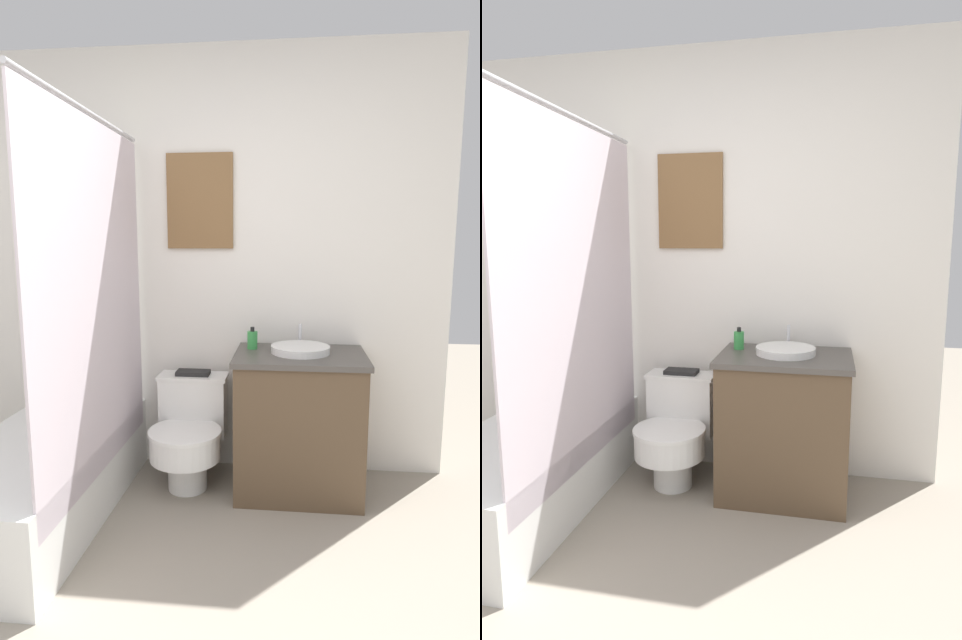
# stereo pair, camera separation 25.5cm
# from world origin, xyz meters

# --- Properties ---
(wall_back) EXTENTS (3.00, 0.07, 2.50)m
(wall_back) POSITION_xyz_m (0.00, 2.03, 1.26)
(wall_back) COLOR white
(wall_back) RESTS_ON ground_plane
(shower_area) EXTENTS (0.68, 1.42, 1.98)m
(shower_area) POSITION_xyz_m (-0.64, 1.29, 0.26)
(shower_area) COLOR white
(shower_area) RESTS_ON ground_plane
(toilet) EXTENTS (0.41, 0.55, 0.61)m
(toilet) POSITION_xyz_m (0.01, 1.72, 0.32)
(toilet) COLOR white
(toilet) RESTS_ON ground_plane
(vanity) EXTENTS (0.71, 0.53, 0.79)m
(vanity) POSITION_xyz_m (0.64, 1.72, 0.40)
(vanity) COLOR brown
(vanity) RESTS_ON ground_plane
(sink) EXTENTS (0.32, 0.36, 0.13)m
(sink) POSITION_xyz_m (0.64, 1.74, 0.81)
(sink) COLOR white
(sink) RESTS_ON vanity
(soap_bottle) EXTENTS (0.06, 0.06, 0.13)m
(soap_bottle) POSITION_xyz_m (0.37, 1.81, 0.84)
(soap_bottle) COLOR green
(soap_bottle) RESTS_ON vanity
(book_on_tank) EXTENTS (0.20, 0.11, 0.02)m
(book_on_tank) POSITION_xyz_m (0.01, 1.86, 0.63)
(book_on_tank) COLOR black
(book_on_tank) RESTS_ON toilet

